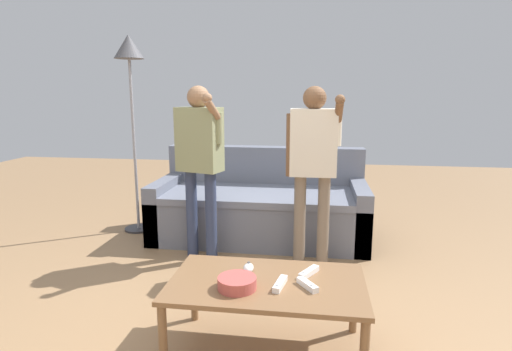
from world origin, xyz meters
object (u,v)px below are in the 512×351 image
Objects in this scene: snack_bowl at (237,283)px; player_left at (200,152)px; game_remote_wand_near at (307,285)px; game_remote_wand_far at (309,272)px; coffee_table at (267,289)px; player_right at (313,156)px; game_remote_nunchuk at (248,268)px; floor_lamp at (130,68)px; game_remote_wand_spare at (280,284)px; couch at (261,207)px.

snack_bowl is 0.14× the size of player_left.
game_remote_wand_near is 0.91× the size of game_remote_wand_far.
game_remote_wand_far is (0.21, 0.11, 0.06)m from coffee_table.
game_remote_nunchuk is at bearing -106.87° from player_right.
floor_lamp reaches higher than coffee_table.
player_right is at bearing 79.65° from coffee_table.
player_left is 1.51m from game_remote_wand_far.
floor_lamp is (-1.42, 1.75, 1.17)m from game_remote_nunchuk.
player_right is at bearing 89.72° from game_remote_wand_near.
player_right is 1.17m from game_remote_wand_far.
floor_lamp is at bearing 132.65° from game_remote_wand_near.
game_remote_wand_far and game_remote_wand_spare have the same top height.
floor_lamp is (-1.53, 1.85, 1.24)m from coffee_table.
game_remote_wand_near is (0.90, -1.26, -0.48)m from player_left.
floor_lamp is (-1.39, 1.95, 1.17)m from snack_bowl.
snack_bowl reaches higher than game_remote_wand_far.
snack_bowl reaches higher than game_remote_nunchuk.
snack_bowl is at bearing -97.04° from game_remote_nunchuk.
floor_lamp is 1.34× the size of player_left.
floor_lamp is at bearing 129.66° from coffee_table.
game_remote_wand_near is at bearing -23.50° from game_remote_nunchuk.
player_left is 8.53× the size of game_remote_wand_spare.
game_remote_nunchuk reaches higher than game_remote_wand_near.
coffee_table is 0.11m from game_remote_wand_spare.
game_remote_nunchuk is 0.62× the size of game_remote_wand_near.
player_right is (0.49, -0.68, 0.61)m from couch.
snack_bowl reaches higher than coffee_table.
player_left is (-0.69, 1.22, 0.54)m from coffee_table.
game_remote_nunchuk is at bearing -84.68° from couch.
floor_lamp is 2.83m from game_remote_wand_near.
couch reaches higher than game_remote_wand_far.
couch is at bearing 104.38° from game_remote_wand_near.
game_remote_wand_spare is at bearing -131.13° from game_remote_wand_far.
game_remote_wand_near is at bearing -91.83° from game_remote_wand_far.
player_left is at bearing -36.72° from floor_lamp.
floor_lamp is 12.15× the size of game_remote_wand_far.
player_right is (0.22, 1.18, 0.53)m from coffee_table.
couch reaches higher than snack_bowl.
game_remote_nunchuk is at bearing -177.96° from game_remote_wand_far.
player_right is 0.91m from player_left.
couch is 1.96× the size of coffee_table.
coffee_table is 1.50m from player_left.
coffee_table is 11.54× the size of game_remote_nunchuk.
player_left is (0.84, -0.63, -0.70)m from floor_lamp.
snack_bowl reaches higher than game_remote_wand_spare.
coffee_table is 0.53× the size of floor_lamp.
game_remote_wand_far is at bearing -74.28° from couch.
snack_bowl is at bearing -148.96° from game_remote_wand_far.
game_remote_wand_spare is (-0.14, -1.24, -0.47)m from player_right.
player_left reaches higher than game_remote_wand_spare.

